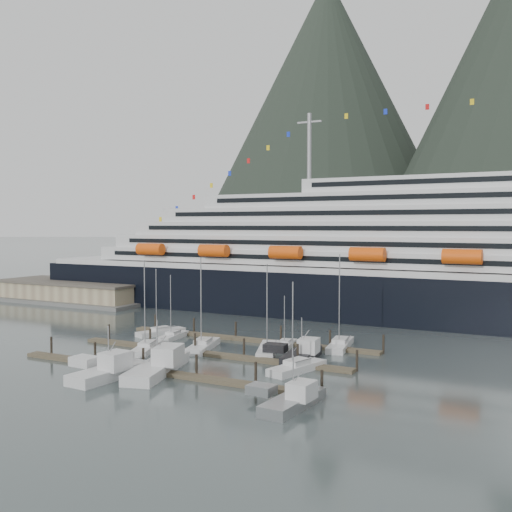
% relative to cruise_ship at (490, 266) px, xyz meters
% --- Properties ---
extents(ground, '(1600.00, 1600.00, 0.00)m').
position_rel_cruise_ship_xyz_m(ground, '(-30.03, -54.94, -12.04)').
color(ground, '#455151').
rests_on(ground, ground).
extents(cruise_ship, '(210.00, 30.40, 50.30)m').
position_rel_cruise_ship_xyz_m(cruise_ship, '(0.00, 0.00, 0.00)').
color(cruise_ship, black).
rests_on(cruise_ship, ground).
extents(warehouse, '(46.00, 20.00, 5.80)m').
position_rel_cruise_ship_xyz_m(warehouse, '(-102.03, -12.94, -9.79)').
color(warehouse, '#595956').
rests_on(warehouse, ground).
extents(dock_near, '(48.18, 2.28, 3.20)m').
position_rel_cruise_ship_xyz_m(dock_near, '(-34.95, -64.89, -11.73)').
color(dock_near, brown).
rests_on(dock_near, ground).
extents(dock_mid, '(48.18, 2.28, 3.20)m').
position_rel_cruise_ship_xyz_m(dock_mid, '(-34.95, -51.89, -11.73)').
color(dock_mid, brown).
rests_on(dock_mid, ground).
extents(dock_far, '(48.18, 2.28, 3.20)m').
position_rel_cruise_ship_xyz_m(dock_far, '(-34.95, -38.89, -11.73)').
color(dock_far, brown).
rests_on(dock_far, ground).
extents(sailboat_a, '(3.65, 8.40, 11.88)m').
position_rel_cruise_ship_xyz_m(sailboat_a, '(-47.68, -43.53, -11.64)').
color(sailboat_a, silver).
rests_on(sailboat_a, ground).
extents(sailboat_b, '(6.13, 10.45, 15.20)m').
position_rel_cruise_ship_xyz_m(sailboat_b, '(-45.25, -53.92, -11.61)').
color(sailboat_b, silver).
rests_on(sailboat_b, ground).
extents(sailboat_c, '(5.84, 11.05, 15.66)m').
position_rel_cruise_ship_xyz_m(sailboat_c, '(-38.02, -48.49, -11.59)').
color(sailboat_c, silver).
rests_on(sailboat_c, ground).
extents(sailboat_d, '(6.63, 11.49, 14.73)m').
position_rel_cruise_ship_xyz_m(sailboat_d, '(-27.54, -45.77, -11.61)').
color(sailboat_d, silver).
rests_on(sailboat_d, ground).
extents(sailboat_e, '(5.53, 9.86, 12.74)m').
position_rel_cruise_ship_xyz_m(sailboat_e, '(-51.99, -41.38, -11.63)').
color(sailboat_e, silver).
rests_on(sailboat_e, ground).
extents(sailboat_f, '(3.75, 7.95, 9.08)m').
position_rel_cruise_ship_xyz_m(sailboat_f, '(-26.71, -40.91, -11.66)').
color(sailboat_f, silver).
rests_on(sailboat_f, ground).
extents(sailboat_g, '(4.84, 11.78, 16.09)m').
position_rel_cruise_ship_xyz_m(sailboat_g, '(-18.53, -37.05, -11.59)').
color(sailboat_g, silver).
rests_on(sailboat_g, ground).
extents(sailboat_h, '(5.23, 10.47, 13.12)m').
position_rel_cruise_ship_xyz_m(sailboat_h, '(-18.32, -54.86, -11.61)').
color(sailboat_h, silver).
rests_on(sailboat_h, ground).
extents(trawler_b, '(9.19, 12.06, 7.74)m').
position_rel_cruise_ship_xyz_m(trawler_b, '(-39.03, -69.94, -11.08)').
color(trawler_b, silver).
rests_on(trawler_b, ground).
extents(trawler_c, '(12.26, 16.33, 8.12)m').
position_rel_cruise_ship_xyz_m(trawler_c, '(-35.10, -64.71, -11.04)').
color(trawler_c, silver).
rests_on(trawler_c, ground).
extents(trawler_d, '(8.08, 10.92, 6.38)m').
position_rel_cruise_ship_xyz_m(trawler_d, '(-12.15, -69.94, -11.20)').
color(trawler_d, '#999B9E').
rests_on(trawler_d, ground).
extents(trawler_e, '(8.63, 11.31, 7.11)m').
position_rel_cruise_ship_xyz_m(trawler_e, '(-20.71, -48.19, -11.13)').
color(trawler_e, black).
rests_on(trawler_e, ground).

